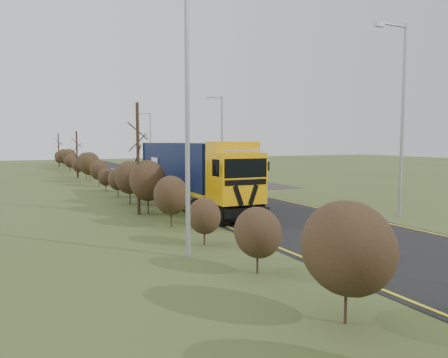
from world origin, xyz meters
TOP-DOWN VIEW (x-y plane):
  - ground at (0.00, 0.00)m, footprint 160.00×160.00m
  - road at (0.00, 10.00)m, footprint 8.00×120.00m
  - layby at (6.50, 20.00)m, footprint 6.00×18.00m
  - lane_markings at (0.00, 9.69)m, footprint 7.52×116.00m
  - hedgerow at (-6.00, 7.89)m, footprint 2.24×102.04m
  - lorry at (-2.80, 5.46)m, footprint 2.78×14.28m
  - car_red_hatchback at (6.26, 17.37)m, footprint 2.22×4.02m
  - car_blue_sedan at (7.03, 20.76)m, footprint 1.83×3.90m
  - streetlight_near at (5.66, -2.59)m, footprint 2.11×0.20m
  - streetlight_mid at (5.11, 18.21)m, footprint 1.75×0.18m
  - streetlight_far at (4.51, 40.34)m, footprint 1.69×0.18m
  - left_pole at (-7.20, -5.37)m, footprint 0.16×0.16m
  - speed_sign at (4.20, 15.00)m, footprint 0.64×0.10m
  - warning_board at (5.80, 25.26)m, footprint 0.66×0.11m

SIDE VIEW (x-z plane):
  - ground at x=0.00m, z-range 0.00..0.00m
  - road at x=0.00m, z-range 0.00..0.02m
  - layby at x=6.50m, z-range 0.00..0.02m
  - lane_markings at x=0.00m, z-range 0.03..0.03m
  - car_blue_sedan at x=7.03m, z-range 0.00..1.24m
  - car_red_hatchback at x=6.26m, z-range 0.00..1.29m
  - warning_board at x=5.80m, z-range 0.17..1.91m
  - speed_sign at x=4.20m, z-range 0.46..2.77m
  - hedgerow at x=-6.00m, z-range -1.41..4.64m
  - lorry at x=-2.80m, z-range 0.27..4.24m
  - streetlight_far at x=4.51m, z-range 0.37..8.28m
  - streetlight_mid at x=5.11m, z-range 0.39..8.58m
  - streetlight_near at x=5.66m, z-range 0.54..10.51m
  - left_pole at x=-7.20m, z-range 0.00..11.48m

